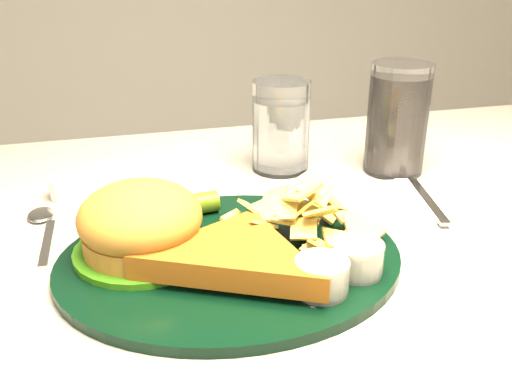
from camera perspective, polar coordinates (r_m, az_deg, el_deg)
The scene contains 7 objects.
dinner_plate at distance 0.56m, azimuth -2.63°, elevation -3.75°, with size 0.35×0.29×0.08m, color black, non-canonical shape.
water_glass at distance 0.80m, azimuth 2.50°, elevation 6.58°, with size 0.08×0.08×0.13m, color silver.
cola_glass at distance 0.81m, azimuth 13.95°, elevation 7.11°, with size 0.08×0.08×0.15m, color black.
fork_napkin at distance 0.74m, azimuth 16.37°, elevation -0.47°, with size 0.13×0.17×0.01m, color white, non-canonical shape.
spoon at distance 0.65m, azimuth -20.18°, elevation -4.59°, with size 0.04×0.14×0.01m, color silver, non-canonical shape.
ramekin at distance 0.76m, azimuth -18.52°, elevation 0.36°, with size 0.04×0.04×0.03m, color silver.
wrapped_straw at distance 0.73m, azimuth 2.01°, elevation -0.31°, with size 0.20×0.07×0.01m, color white, non-canonical shape.
Camera 1 is at (-0.18, -0.54, 1.05)m, focal length 40.00 mm.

